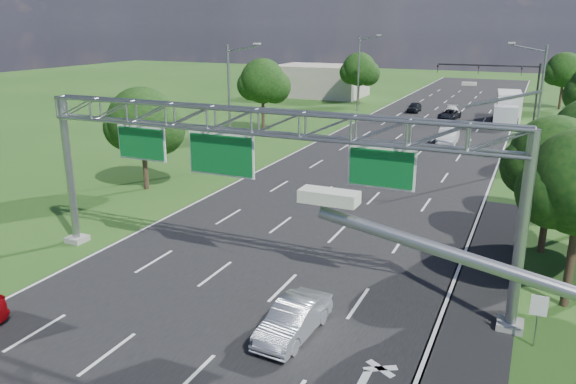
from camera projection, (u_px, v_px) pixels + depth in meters
The scene contains 20 objects.
ground at pixel (363, 183), 42.51m from camera, with size 220.00×220.00×0.00m, color #234A16.
road at pixel (363, 183), 42.51m from camera, with size 18.00×180.00×0.02m, color black.
road_flare at pixel (481, 300), 24.54m from camera, with size 3.00×30.00×0.02m, color black.
sign_gantry at pixel (257, 135), 24.67m from camera, with size 23.50×1.00×9.56m.
regulatory_sign at pixel (538, 310), 20.60m from camera, with size 0.60×0.08×2.10m.
traffic_signal at pixel (507, 78), 68.64m from camera, with size 12.21×0.24×7.00m.
streetlight_l_near at pixel (231, 101), 45.34m from camera, with size 2.97×0.22×10.16m.
streetlight_l_far at pixel (360, 70), 75.89m from camera, with size 2.97×0.22×10.16m.
streetlight_r_mid at pixel (537, 101), 45.19m from camera, with size 2.97×0.22×10.16m.
tree_verge_la at pixel (143, 124), 39.66m from camera, with size 5.76×4.80×7.40m.
tree_verge_lb at pixel (263, 83), 60.33m from camera, with size 5.76×4.80×8.06m.
tree_verge_lc at pixel (359, 71), 81.10m from camera, with size 5.76×4.80×7.62m.
tree_verge_re at pixel (565, 71), 77.42m from camera, with size 5.76×4.80×7.84m.
building_left at pixel (320, 81), 92.34m from camera, with size 14.00×10.00×5.00m, color #A99F8E.
silver_sedan at pixel (294, 319), 21.59m from camera, with size 1.48×4.26×1.40m, color #ABAFB7.
car_queue_a at pixel (451, 111), 73.09m from camera, with size 1.72×4.23×1.23m, color white.
car_queue_b at pixel (449, 115), 70.31m from camera, with size 2.01×4.37×1.21m, color black.
car_queue_c at pixel (414, 107), 76.12m from camera, with size 1.53×3.79×1.29m, color black.
car_queue_d at pixel (448, 136), 55.72m from camera, with size 1.74×4.99×1.64m, color silver.
box_truck at pixel (508, 108), 67.96m from camera, with size 3.33×9.64×3.57m.
Camera 1 is at (11.57, -9.64, 11.63)m, focal length 35.00 mm.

